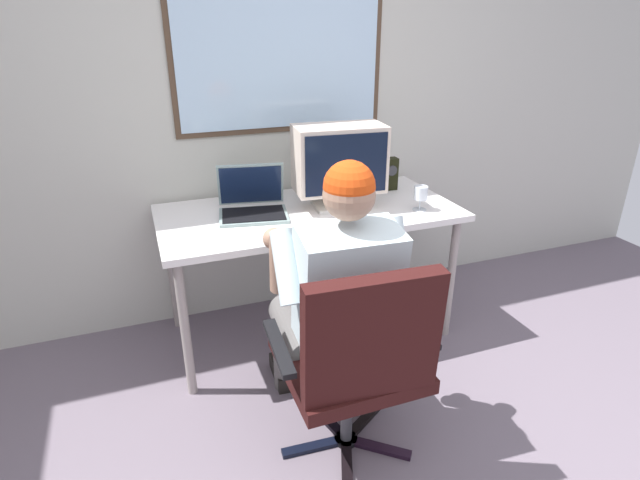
% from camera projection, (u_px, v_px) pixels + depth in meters
% --- Properties ---
extents(wall_rear, '(5.88, 0.08, 2.79)m').
position_uv_depth(wall_rear, '(269.00, 74.00, 2.79)').
color(wall_rear, beige).
rests_on(wall_rear, ground).
extents(desk, '(1.57, 0.75, 0.75)m').
position_uv_depth(desk, '(309.00, 221.00, 2.73)').
color(desk, gray).
rests_on(desk, ground).
extents(office_chair, '(0.63, 0.57, 0.92)m').
position_uv_depth(office_chair, '(358.00, 356.00, 1.91)').
color(office_chair, black).
rests_on(office_chair, ground).
extents(person_seated, '(0.54, 0.75, 1.24)m').
position_uv_depth(person_seated, '(337.00, 296.00, 2.08)').
color(person_seated, '#585453').
rests_on(person_seated, ground).
extents(crt_monitor, '(0.48, 0.29, 0.44)m').
position_uv_depth(crt_monitor, '(339.00, 160.00, 2.65)').
color(crt_monitor, beige).
rests_on(crt_monitor, desk).
extents(laptop, '(0.39, 0.37, 0.25)m').
position_uv_depth(laptop, '(252.00, 201.00, 2.64)').
color(laptop, '#839A98').
rests_on(laptop, desk).
extents(wine_glass, '(0.07, 0.07, 0.13)m').
position_uv_depth(wine_glass, '(421.00, 194.00, 2.67)').
color(wine_glass, silver).
rests_on(wine_glass, desk).
extents(desk_speaker, '(0.09, 0.07, 0.19)m').
position_uv_depth(desk_speaker, '(390.00, 174.00, 2.99)').
color(desk_speaker, black).
rests_on(desk_speaker, desk).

